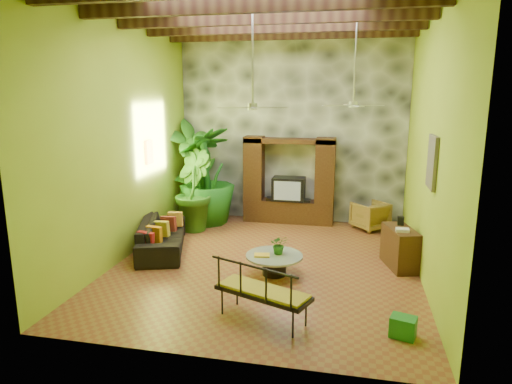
% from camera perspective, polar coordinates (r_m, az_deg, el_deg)
% --- Properties ---
extents(ground, '(7.00, 7.00, 0.00)m').
position_cam_1_polar(ground, '(9.51, 1.32, -8.92)').
color(ground, brown).
rests_on(ground, ground).
extents(ceiling, '(6.00, 7.00, 0.02)m').
position_cam_1_polar(ceiling, '(8.98, 1.50, 22.28)').
color(ceiling, silver).
rests_on(ceiling, back_wall).
extents(back_wall, '(6.00, 0.02, 5.00)m').
position_cam_1_polar(back_wall, '(12.35, 4.47, 7.96)').
color(back_wall, '#96B028').
rests_on(back_wall, ground).
extents(left_wall, '(0.02, 7.00, 5.00)m').
position_cam_1_polar(left_wall, '(9.91, -16.01, 6.38)').
color(left_wall, '#96B028').
rests_on(left_wall, ground).
extents(right_wall, '(0.02, 7.00, 5.00)m').
position_cam_1_polar(right_wall, '(8.86, 20.93, 5.36)').
color(right_wall, '#96B028').
rests_on(right_wall, ground).
extents(stone_accent_wall, '(5.98, 0.10, 4.98)m').
position_cam_1_polar(stone_accent_wall, '(12.29, 4.43, 7.94)').
color(stone_accent_wall, '#33353A').
rests_on(stone_accent_wall, ground).
extents(ceiling_beams, '(5.95, 5.36, 0.22)m').
position_cam_1_polar(ceiling_beams, '(8.94, 1.49, 20.89)').
color(ceiling_beams, '#362211').
rests_on(ceiling_beams, ceiling).
extents(entertainment_center, '(2.40, 0.55, 2.30)m').
position_cam_1_polar(entertainment_center, '(12.21, 4.11, 0.63)').
color(entertainment_center, '#33160E').
rests_on(entertainment_center, ground).
extents(ceiling_fan_front, '(1.28, 1.28, 1.86)m').
position_cam_1_polar(ceiling_fan_front, '(8.50, -0.43, 12.01)').
color(ceiling_fan_front, '#AAAAAE').
rests_on(ceiling_fan_front, ceiling).
extents(ceiling_fan_back, '(1.28, 1.28, 1.86)m').
position_cam_1_polar(ceiling_fan_back, '(9.90, 12.12, 11.82)').
color(ceiling_fan_back, '#AAAAAE').
rests_on(ceiling_fan_back, ceiling).
extents(wall_art_mask, '(0.06, 0.32, 0.55)m').
position_cam_1_polar(wall_art_mask, '(10.82, -13.22, 4.89)').
color(wall_art_mask, orange).
rests_on(wall_art_mask, left_wall).
extents(wall_art_painting, '(0.06, 0.70, 0.90)m').
position_cam_1_polar(wall_art_painting, '(8.29, 21.15, 3.50)').
color(wall_art_painting, '#235083').
rests_on(wall_art_painting, right_wall).
extents(sofa, '(1.59, 2.49, 0.68)m').
position_cam_1_polar(sofa, '(10.36, -11.67, -5.37)').
color(sofa, black).
rests_on(sofa, ground).
extents(wicker_armchair, '(1.08, 1.09, 0.71)m').
position_cam_1_polar(wicker_armchair, '(12.06, 14.06, -2.86)').
color(wicker_armchair, '#986537').
rests_on(wicker_armchair, ground).
extents(tall_plant_a, '(1.69, 1.73, 2.75)m').
position_cam_1_polar(tall_plant_a, '(12.45, -7.95, 2.68)').
color(tall_plant_a, '#2B6B1C').
rests_on(tall_plant_a, ground).
extents(tall_plant_b, '(1.37, 1.44, 2.05)m').
position_cam_1_polar(tall_plant_b, '(11.63, -8.00, 0.23)').
color(tall_plant_b, '#2D681B').
rests_on(tall_plant_b, ground).
extents(tall_plant_c, '(1.89, 1.89, 2.57)m').
position_cam_1_polar(tall_plant_c, '(12.10, -6.14, 2.04)').
color(tall_plant_c, '#1E681B').
rests_on(tall_plant_c, ground).
extents(coffee_table, '(1.10, 1.10, 0.40)m').
position_cam_1_polar(coffee_table, '(8.89, 2.30, -8.73)').
color(coffee_table, black).
rests_on(coffee_table, ground).
extents(centerpiece_plant, '(0.40, 0.36, 0.38)m').
position_cam_1_polar(centerpiece_plant, '(8.84, 2.92, -6.56)').
color(centerpiece_plant, '#215A17').
rests_on(centerpiece_plant, coffee_table).
extents(yellow_tray, '(0.33, 0.26, 0.03)m').
position_cam_1_polar(yellow_tray, '(8.77, 0.74, -7.90)').
color(yellow_tray, yellow).
rests_on(yellow_tray, coffee_table).
extents(iron_bench, '(1.59, 1.08, 0.57)m').
position_cam_1_polar(iron_bench, '(7.05, 0.76, -12.12)').
color(iron_bench, black).
rests_on(iron_bench, ground).
extents(side_console, '(0.72, 1.10, 0.81)m').
position_cam_1_polar(side_console, '(9.64, 17.56, -6.67)').
color(side_console, '#3A1B12').
rests_on(side_console, ground).
extents(green_bin, '(0.42, 0.36, 0.31)m').
position_cam_1_polar(green_bin, '(7.17, 17.91, -15.75)').
color(green_bin, '#1B661D').
rests_on(green_bin, ground).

